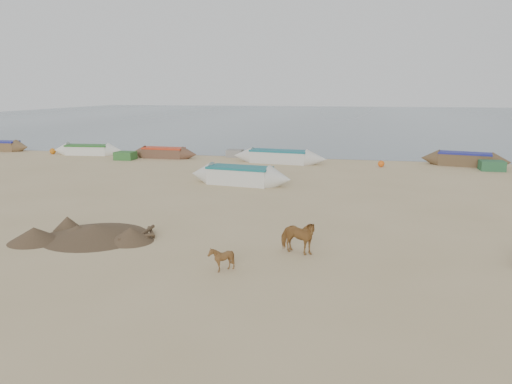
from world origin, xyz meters
TOP-DOWN VIEW (x-y plane):
  - ground at (0.00, 0.00)m, footprint 140.00×140.00m
  - sea at (0.00, 82.00)m, footprint 160.00×160.00m
  - cow_adult at (2.35, -0.60)m, footprint 1.45×1.02m
  - calf_front at (0.40, -2.62)m, footprint 0.73×0.66m
  - near_canoe at (-2.36, 10.66)m, footprint 6.10×2.34m
  - debris_pile at (-5.02, -0.22)m, footprint 4.55×4.55m
  - waterline_canoes at (0.04, 20.12)m, footprint 57.50×3.98m
  - beach_clutter at (3.65, 19.69)m, footprint 42.12×4.45m

SIDE VIEW (x-z plane):
  - ground at x=0.00m, z-range 0.00..0.00m
  - sea at x=0.00m, z-range 0.01..0.01m
  - debris_pile at x=-5.02m, z-range 0.00..0.44m
  - beach_clutter at x=3.65m, z-range -0.02..0.62m
  - calf_front at x=0.40m, z-range 0.00..0.76m
  - waterline_canoes at x=0.04m, z-range -0.05..0.90m
  - near_canoe at x=-2.36m, z-range 0.00..1.00m
  - cow_adult at x=2.35m, z-range 0.00..1.12m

